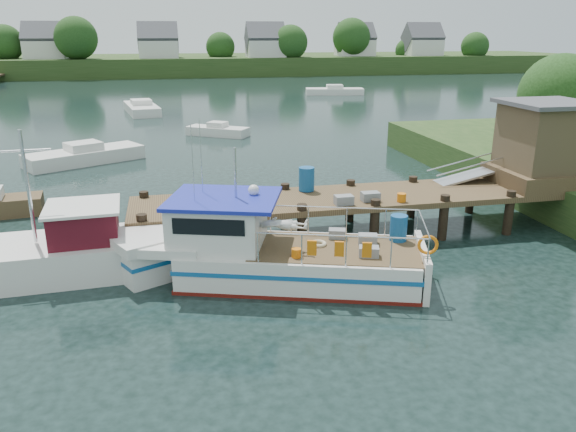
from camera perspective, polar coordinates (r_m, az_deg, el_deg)
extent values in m
plane|color=black|center=(19.79, 1.91, -2.06)|extent=(160.00, 160.00, 0.00)
cylinder|color=#332114|center=(30.80, 25.28, 6.52)|extent=(0.50, 0.50, 3.05)
sphere|color=#214418|center=(30.48, 25.91, 11.00)|extent=(3.90, 3.90, 3.90)
cube|color=#2E461C|center=(102.24, -9.99, 14.90)|extent=(140.00, 24.00, 3.00)
cylinder|color=#332114|center=(99.89, -26.58, 13.65)|extent=(0.60, 0.60, 4.20)
sphere|color=#214418|center=(99.79, -26.84, 15.41)|extent=(5.54, 5.54, 5.54)
cylinder|color=#332114|center=(93.92, -20.49, 14.40)|extent=(0.60, 0.60, 4.80)
sphere|color=#214418|center=(93.82, -20.74, 16.56)|extent=(6.34, 6.34, 6.34)
cylinder|color=#332114|center=(95.15, -13.51, 14.51)|extent=(0.60, 0.60, 3.00)
sphere|color=#214418|center=(95.05, -13.61, 15.85)|extent=(3.96, 3.96, 3.96)
cylinder|color=#332114|center=(97.59, -6.82, 15.13)|extent=(0.60, 0.60, 3.60)
sphere|color=#214418|center=(97.49, -6.88, 16.69)|extent=(4.75, 4.75, 4.75)
cylinder|color=#332114|center=(95.36, 0.26, 15.36)|extent=(0.60, 0.60, 4.20)
sphere|color=#214418|center=(95.25, 0.26, 17.23)|extent=(5.54, 5.54, 5.54)
cylinder|color=#332114|center=(100.20, 6.39, 15.57)|extent=(0.60, 0.60, 4.80)
sphere|color=#214418|center=(100.10, 6.46, 17.60)|extent=(6.34, 6.34, 6.34)
cylinder|color=#332114|center=(106.06, 11.86, 14.96)|extent=(0.60, 0.60, 3.00)
sphere|color=#214418|center=(105.97, 11.94, 16.15)|extent=(3.96, 3.96, 3.96)
cylinder|color=#332114|center=(107.44, 18.31, 14.65)|extent=(0.60, 0.60, 3.60)
sphere|color=#214418|center=(107.34, 18.46, 16.06)|extent=(4.75, 4.75, 4.75)
cube|color=silver|center=(97.60, -23.36, 15.13)|extent=(6.00, 5.00, 3.00)
cube|color=#47474C|center=(97.56, -23.51, 16.23)|extent=(6.20, 5.09, 5.09)
cube|color=silver|center=(95.03, -13.00, 16.06)|extent=(6.00, 5.00, 3.00)
cube|color=#47474C|center=(94.99, -13.08, 17.20)|extent=(6.20, 5.09, 5.09)
cube|color=silver|center=(95.48, -2.32, 16.49)|extent=(6.00, 5.00, 3.00)
cube|color=#47474C|center=(95.44, -2.34, 17.63)|extent=(6.20, 5.09, 5.09)
cube|color=silver|center=(101.41, 6.79, 16.49)|extent=(6.00, 5.00, 3.00)
cube|color=#47474C|center=(101.37, 6.84, 17.56)|extent=(6.20, 5.09, 5.09)
cube|color=silver|center=(104.97, 13.45, 16.19)|extent=(6.00, 5.00, 3.00)
cube|color=#47474C|center=(104.93, 13.53, 17.22)|extent=(6.20, 5.09, 5.09)
cube|color=#4F3C25|center=(19.94, 7.54, 1.89)|extent=(16.00, 3.00, 0.20)
cylinder|color=black|center=(17.83, -14.44, -2.75)|extent=(0.32, 0.32, 1.90)
cylinder|color=black|center=(20.28, -14.24, -0.17)|extent=(0.32, 0.32, 1.90)
cylinder|color=black|center=(17.87, -6.42, -2.21)|extent=(0.32, 0.32, 1.90)
cylinder|color=black|center=(20.32, -7.20, 0.30)|extent=(0.32, 0.32, 1.90)
cylinder|color=black|center=(18.26, 1.40, -1.64)|extent=(0.32, 0.32, 1.90)
cylinder|color=black|center=(20.67, -0.29, 0.75)|extent=(0.32, 0.32, 1.90)
cylinder|color=black|center=(18.98, 8.76, -1.08)|extent=(0.32, 0.32, 1.90)
cylinder|color=black|center=(21.30, 6.30, 1.18)|extent=(0.32, 0.32, 1.90)
cylinder|color=black|center=(19.98, 15.48, -0.55)|extent=(0.32, 0.32, 1.90)
cylinder|color=black|center=(22.20, 12.44, 1.56)|extent=(0.32, 0.32, 1.90)
cylinder|color=black|center=(21.24, 21.48, -0.07)|extent=(0.32, 0.32, 1.90)
cylinder|color=black|center=(23.33, 18.05, 1.89)|extent=(0.32, 0.32, 1.90)
cylinder|color=black|center=(22.70, 26.76, 0.35)|extent=(0.32, 0.32, 1.90)
cylinder|color=black|center=(24.67, 23.09, 2.17)|extent=(0.32, 0.32, 1.90)
cube|color=#4F3C25|center=(23.12, 24.20, 3.72)|extent=(3.20, 3.00, 0.60)
cube|color=#4C3E2A|center=(22.85, 24.65, 7.12)|extent=(2.60, 2.60, 2.40)
cube|color=#47474C|center=(22.67, 25.09, 10.33)|extent=(3.00, 3.00, 0.15)
cube|color=#A5A8AD|center=(22.60, 18.13, 4.00)|extent=(3.34, 0.90, 0.79)
cylinder|color=silver|center=(22.16, 18.77, 4.99)|extent=(3.34, 0.05, 0.76)
cylinder|color=silver|center=(22.83, 17.76, 5.46)|extent=(3.34, 0.05, 0.76)
cube|color=slate|center=(18.65, 5.69, 1.64)|extent=(0.60, 0.40, 0.30)
cube|color=slate|center=(19.15, 8.36, 1.97)|extent=(0.60, 0.40, 0.30)
cylinder|color=orange|center=(19.25, 11.46, 1.86)|extent=(0.30, 0.30, 0.28)
cylinder|color=navy|center=(20.12, 1.90, 3.78)|extent=(0.56, 0.56, 0.85)
cube|color=silver|center=(16.17, 1.10, -4.88)|extent=(7.15, 4.60, 1.02)
cube|color=silver|center=(17.09, -13.93, -4.14)|extent=(2.53, 2.53, 1.02)
cube|color=silver|center=(16.86, -14.09, -2.12)|extent=(2.80, 2.74, 0.31)
cube|color=silver|center=(16.59, -11.20, -2.34)|extent=(2.47, 2.96, 0.27)
cube|color=#135595|center=(16.12, 1.10, -4.46)|extent=(7.25, 4.66, 0.12)
cube|color=#135595|center=(17.04, -13.96, -3.74)|extent=(2.57, 2.57, 0.12)
cube|color=#5E130D|center=(16.36, 1.09, -6.39)|extent=(7.24, 4.65, 0.12)
cube|color=#4F3C25|center=(15.93, 4.94, -3.31)|extent=(5.30, 3.77, 0.04)
cube|color=silver|center=(16.24, 13.40, -4.96)|extent=(1.00, 2.58, 1.20)
cube|color=silver|center=(16.09, -7.08, -0.66)|extent=(3.08, 2.97, 1.33)
cube|color=black|center=(14.94, -8.10, -1.13)|extent=(1.87, 0.64, 0.44)
cube|color=black|center=(17.09, -6.27, 1.44)|extent=(1.87, 0.64, 0.44)
cube|color=black|center=(16.33, -11.40, 0.38)|extent=(0.53, 1.53, 0.44)
cube|color=#1A25A5|center=(15.84, -6.56, 1.75)|extent=(3.67, 3.38, 0.11)
cylinder|color=silver|center=(15.57, -5.38, 4.37)|extent=(0.09, 0.09, 1.42)
cylinder|color=silver|center=(15.31, -9.66, 5.32)|extent=(0.03, 0.03, 2.13)
cylinder|color=silver|center=(16.15, -8.84, 6.03)|extent=(0.03, 0.03, 2.13)
sphere|color=silver|center=(15.97, -3.51, 2.64)|extent=(0.40, 0.40, 0.32)
cylinder|color=silver|center=(14.48, 5.45, -2.02)|extent=(4.23, 1.42, 0.04)
cylinder|color=silver|center=(16.80, 5.56, 0.85)|extent=(4.23, 1.42, 0.04)
cylinder|color=silver|center=(15.79, 13.67, -0.74)|extent=(0.80, 2.33, 0.04)
cylinder|color=silver|center=(14.80, -3.06, -3.26)|extent=(0.05, 0.05, 0.84)
cylinder|color=silver|center=(17.08, -1.79, -0.27)|extent=(0.05, 0.05, 0.84)
cylinder|color=silver|center=(14.67, 1.41, -3.43)|extent=(0.05, 0.05, 0.84)
cylinder|color=silver|center=(16.97, 2.07, -0.40)|extent=(0.05, 0.05, 0.84)
cylinder|color=silver|center=(14.63, 5.92, -3.59)|extent=(0.05, 0.05, 0.84)
cylinder|color=silver|center=(16.93, 5.96, -0.52)|extent=(0.05, 0.05, 0.84)
cylinder|color=silver|center=(14.69, 10.43, -3.72)|extent=(0.05, 0.05, 0.84)
cylinder|color=silver|center=(16.98, 9.86, -0.65)|extent=(0.05, 0.05, 0.84)
cylinder|color=silver|center=(14.80, 14.03, -3.81)|extent=(0.05, 0.05, 0.84)
cylinder|color=silver|center=(17.07, 12.97, -0.74)|extent=(0.05, 0.05, 0.84)
cube|color=slate|center=(15.39, 8.22, -3.61)|extent=(0.62, 0.50, 0.28)
cube|color=slate|center=(16.30, 8.10, -2.34)|extent=(0.62, 0.50, 0.28)
cube|color=slate|center=(16.62, 5.01, -1.82)|extent=(0.57, 0.47, 0.28)
cylinder|color=navy|center=(16.62, 11.16, -1.23)|extent=(0.63, 0.63, 0.78)
cylinder|color=orange|center=(15.18, 0.86, -3.80)|extent=(0.34, 0.34, 0.27)
torus|color=#BFB28C|center=(16.09, 3.06, -2.83)|extent=(0.63, 0.63, 0.11)
torus|color=orange|center=(15.26, 14.03, -2.86)|extent=(0.55, 0.26, 0.55)
cube|color=orange|center=(14.61, 2.44, -3.25)|extent=(0.26, 0.16, 0.40)
cube|color=orange|center=(14.59, 5.23, -3.35)|extent=(0.26, 0.16, 0.40)
cube|color=orange|center=(14.61, 8.02, -3.44)|extent=(0.26, 0.16, 0.40)
imported|color=silver|center=(15.51, -0.91, -0.80)|extent=(0.53, 0.66, 1.56)
cube|color=silver|center=(17.82, -21.33, -3.91)|extent=(6.92, 2.89, 1.04)
cube|color=#480C16|center=(17.44, -20.00, -0.75)|extent=(1.98, 1.98, 0.99)
cube|color=silver|center=(17.29, -20.19, 0.89)|extent=(2.21, 2.21, 0.08)
cylinder|color=silver|center=(17.29, -24.90, 2.65)|extent=(0.11, 0.11, 3.24)
cylinder|color=silver|center=(17.07, -25.37, 6.03)|extent=(1.46, 0.15, 0.06)
cube|color=silver|center=(65.93, 4.75, 12.50)|extent=(6.81, 3.43, 0.70)
cube|color=silver|center=(65.88, 4.76, 12.96)|extent=(2.09, 1.88, 0.45)
cube|color=silver|center=(32.83, -19.95, 5.72)|extent=(6.42, 4.85, 0.72)
cube|color=silver|center=(32.73, -20.06, 6.65)|extent=(2.23, 2.14, 0.46)
cube|color=silver|center=(39.53, -7.15, 8.54)|extent=(4.39, 3.57, 0.60)
cube|color=silver|center=(39.46, -7.18, 9.19)|extent=(1.57, 1.52, 0.39)
cube|color=silver|center=(40.07, 20.05, 7.79)|extent=(7.47, 4.78, 0.71)
cube|color=silver|center=(39.99, 20.14, 8.55)|extent=(2.46, 2.29, 0.46)
cube|color=silver|center=(52.09, -14.64, 10.50)|extent=(3.49, 7.27, 0.75)
cube|color=silver|center=(52.02, -14.69, 11.12)|extent=(1.97, 2.20, 0.48)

